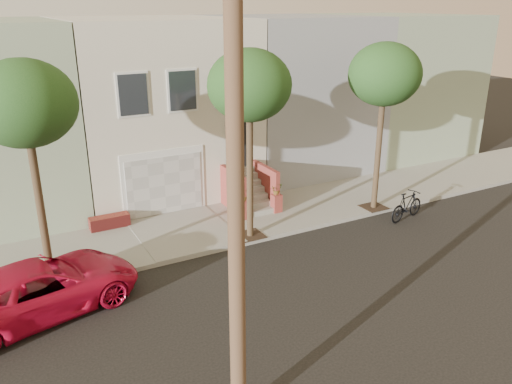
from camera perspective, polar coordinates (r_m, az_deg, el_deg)
ground at (r=14.51m, az=3.13°, el=-11.91°), size 90.00×90.00×0.00m
sidewalk at (r=18.69m, az=-5.46°, el=-3.97°), size 40.00×3.70×0.15m
house_row at (r=22.93m, az=-11.62°, el=9.62°), size 33.10×11.70×7.00m
tree_left at (r=14.56m, az=-24.29°, el=8.76°), size 2.70×2.57×6.30m
tree_mid at (r=16.36m, az=-0.73°, el=11.60°), size 2.70×2.57×6.30m
tree_right at (r=19.51m, az=14.08°, el=12.42°), size 2.70×2.57×6.30m
pickup_truck at (r=14.78m, az=-22.70°, el=-9.79°), size 5.50×3.49×1.41m
motorcycle at (r=20.12m, az=16.39°, el=-1.46°), size 1.92×0.90×1.11m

